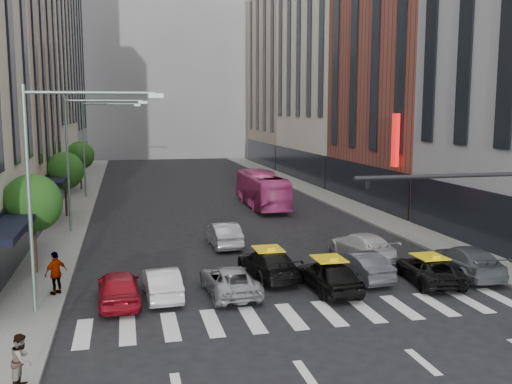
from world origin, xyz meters
TOP-DOWN VIEW (x-y plane):
  - ground at (0.00, 0.00)m, footprint 160.00×160.00m
  - sidewalk_left at (-11.50, 30.00)m, footprint 3.00×96.00m
  - sidewalk_right at (11.50, 30.00)m, footprint 3.00×96.00m
  - building_left_c at (-17.00, 46.00)m, footprint 8.00×20.00m
  - building_left_d at (-17.00, 65.00)m, footprint 8.00×18.00m
  - building_right_b at (17.00, 27.00)m, footprint 8.00×18.00m
  - building_right_c at (17.00, 46.00)m, footprint 8.00×20.00m
  - building_right_d at (17.00, 65.00)m, footprint 8.00×18.00m
  - building_far at (0.00, 85.00)m, footprint 30.00×10.00m
  - tree_near at (-11.80, 10.00)m, footprint 2.88×2.88m
  - tree_mid at (-11.80, 26.00)m, footprint 2.88×2.88m
  - tree_far at (-11.80, 42.00)m, footprint 2.88×2.88m
  - streetlamp_near at (-10.04, 4.00)m, footprint 5.38×0.25m
  - streetlamp_mid at (-10.04, 20.00)m, footprint 5.38×0.25m
  - streetlamp_far at (-10.04, 36.00)m, footprint 5.38×0.25m
  - liberty_sign at (12.60, 20.00)m, footprint 0.30×0.70m
  - car_red at (-7.71, 4.58)m, footprint 1.91×4.39m
  - car_white_front at (-5.88, 5.03)m, footprint 1.63×4.15m
  - car_silver at (-2.90, 4.80)m, footprint 2.36×4.70m
  - taxi_left at (-0.59, 6.92)m, footprint 2.45×5.10m
  - taxi_center at (1.56, 4.19)m, footprint 2.09×4.55m
  - car_grey_mid at (3.66, 5.67)m, footprint 2.08×4.47m
  - taxi_right at (6.70, 4.38)m, footprint 2.68×4.80m
  - car_grey_curb at (9.06, 5.05)m, footprint 2.46×5.34m
  - car_row2_left at (-1.58, 13.96)m, footprint 1.68×4.54m
  - car_row2_right at (5.35, 9.25)m, footprint 2.58×5.28m
  - bus at (4.10, 27.61)m, footprint 2.63×10.77m
  - pedestrian_near at (-10.40, -2.66)m, footprint 0.74×0.87m
  - pedestrian_far at (-10.40, 6.12)m, footprint 1.14×1.09m

SIDE VIEW (x-z plane):
  - ground at x=0.00m, z-range 0.00..0.00m
  - sidewalk_left at x=-11.50m, z-range 0.00..0.15m
  - sidewalk_right at x=11.50m, z-range 0.00..0.15m
  - taxi_right at x=6.70m, z-range 0.00..1.27m
  - car_silver at x=-2.90m, z-range 0.00..1.28m
  - car_white_front at x=-5.88m, z-range 0.00..1.34m
  - car_grey_mid at x=3.66m, z-range 0.00..1.42m
  - taxi_left at x=-0.59m, z-range 0.00..1.43m
  - car_red at x=-7.71m, z-range 0.00..1.47m
  - car_row2_right at x=5.35m, z-range 0.00..1.48m
  - car_row2_left at x=-1.58m, z-range 0.00..1.48m
  - taxi_center at x=1.56m, z-range 0.00..1.51m
  - car_grey_curb at x=9.06m, z-range 0.00..1.51m
  - pedestrian_near at x=-10.40m, z-range 0.15..1.75m
  - pedestrian_far at x=-10.40m, z-range 0.15..2.06m
  - bus at x=4.10m, z-range 0.00..2.99m
  - tree_near at x=-11.80m, z-range 1.18..6.13m
  - tree_mid at x=-11.80m, z-range 1.18..6.13m
  - tree_far at x=-11.80m, z-range 1.18..6.13m
  - streetlamp_near at x=-10.04m, z-range 1.40..10.40m
  - streetlamp_mid at x=-10.04m, z-range 1.40..10.40m
  - streetlamp_far at x=-10.04m, z-range 1.40..10.40m
  - liberty_sign at x=12.60m, z-range 4.00..8.00m
  - building_right_b at x=17.00m, z-range 0.00..26.00m
  - building_right_d at x=17.00m, z-range 0.00..28.00m
  - building_left_d at x=-17.00m, z-range 0.00..30.00m
  - building_left_c at x=-17.00m, z-range 0.00..36.00m
  - building_far at x=0.00m, z-range 0.00..36.00m
  - building_right_c at x=17.00m, z-range 0.00..40.00m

